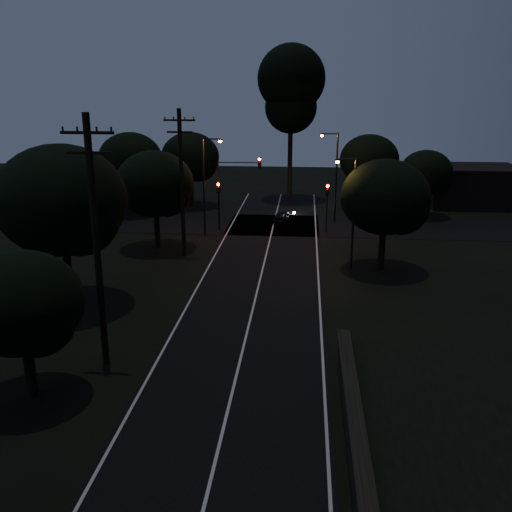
{
  "coord_description": "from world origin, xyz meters",
  "views": [
    {
      "loc": [
        2.77,
        -7.56,
        12.04
      ],
      "look_at": [
        0.0,
        24.0,
        2.5
      ],
      "focal_mm": 40.0,
      "sensor_mm": 36.0,
      "label": 1
    }
  ],
  "objects_px": {
    "streetlight_c": "(351,206)",
    "streetlight_b": "(334,171)",
    "signal_mast": "(238,180)",
    "signal_left": "(219,197)",
    "tall_pine": "(291,88)",
    "streetlight_a": "(206,180)",
    "car": "(284,216)",
    "signal_right": "(327,199)",
    "utility_pole_far": "(182,181)",
    "utility_pole_mid": "(96,240)"
  },
  "relations": [
    {
      "from": "streetlight_c",
      "to": "streetlight_b",
      "type": "bearing_deg",
      "value": 92.14
    },
    {
      "from": "signal_mast",
      "to": "streetlight_c",
      "type": "height_order",
      "value": "streetlight_c"
    },
    {
      "from": "signal_left",
      "to": "tall_pine",
      "type": "bearing_deg",
      "value": 69.54
    },
    {
      "from": "tall_pine",
      "to": "signal_left",
      "type": "xyz_separation_m",
      "value": [
        -5.6,
        -15.01,
        -8.88
      ]
    },
    {
      "from": "signal_mast",
      "to": "streetlight_c",
      "type": "relative_size",
      "value": 0.83
    },
    {
      "from": "streetlight_a",
      "to": "car",
      "type": "xyz_separation_m",
      "value": [
        6.14,
        5.38,
        -4.08
      ]
    },
    {
      "from": "tall_pine",
      "to": "car",
      "type": "height_order",
      "value": "tall_pine"
    },
    {
      "from": "signal_left",
      "to": "signal_right",
      "type": "bearing_deg",
      "value": 0.0
    },
    {
      "from": "tall_pine",
      "to": "streetlight_c",
      "type": "xyz_separation_m",
      "value": [
        4.83,
        -25.0,
        -7.36
      ]
    },
    {
      "from": "signal_mast",
      "to": "streetlight_a",
      "type": "relative_size",
      "value": 0.78
    },
    {
      "from": "tall_pine",
      "to": "signal_right",
      "type": "bearing_deg",
      "value": -76.51
    },
    {
      "from": "car",
      "to": "streetlight_a",
      "type": "bearing_deg",
      "value": 55.09
    },
    {
      "from": "tall_pine",
      "to": "car",
      "type": "bearing_deg",
      "value": -90.85
    },
    {
      "from": "tall_pine",
      "to": "streetlight_b",
      "type": "height_order",
      "value": "tall_pine"
    },
    {
      "from": "tall_pine",
      "to": "streetlight_b",
      "type": "relative_size",
      "value": 2.03
    },
    {
      "from": "utility_pole_far",
      "to": "streetlight_a",
      "type": "xyz_separation_m",
      "value": [
        0.69,
        6.0,
        -0.85
      ]
    },
    {
      "from": "streetlight_a",
      "to": "car",
      "type": "distance_m",
      "value": 9.12
    },
    {
      "from": "utility_pole_mid",
      "to": "signal_right",
      "type": "distance_m",
      "value": 27.3
    },
    {
      "from": "signal_right",
      "to": "streetlight_c",
      "type": "bearing_deg",
      "value": -82.98
    },
    {
      "from": "utility_pole_far",
      "to": "car",
      "type": "xyz_separation_m",
      "value": [
        6.83,
        11.38,
        -4.93
      ]
    },
    {
      "from": "utility_pole_mid",
      "to": "streetlight_c",
      "type": "relative_size",
      "value": 1.47
    },
    {
      "from": "signal_mast",
      "to": "tall_pine",
      "type": "bearing_deg",
      "value": 75.38
    },
    {
      "from": "utility_pole_mid",
      "to": "signal_mast",
      "type": "distance_m",
      "value": 25.22
    },
    {
      "from": "streetlight_a",
      "to": "streetlight_c",
      "type": "height_order",
      "value": "streetlight_a"
    },
    {
      "from": "signal_left",
      "to": "streetlight_a",
      "type": "xyz_separation_m",
      "value": [
        -0.71,
        -1.99,
        1.8
      ]
    },
    {
      "from": "signal_mast",
      "to": "car",
      "type": "height_order",
      "value": "signal_mast"
    },
    {
      "from": "signal_left",
      "to": "streetlight_c",
      "type": "relative_size",
      "value": 0.55
    },
    {
      "from": "signal_mast",
      "to": "streetlight_c",
      "type": "distance_m",
      "value": 13.28
    },
    {
      "from": "streetlight_b",
      "to": "signal_mast",
      "type": "bearing_deg",
      "value": -154.01
    },
    {
      "from": "utility_pole_far",
      "to": "car",
      "type": "relative_size",
      "value": 3.25
    },
    {
      "from": "signal_right",
      "to": "car",
      "type": "relative_size",
      "value": 1.27
    },
    {
      "from": "utility_pole_mid",
      "to": "streetlight_a",
      "type": "distance_m",
      "value": 23.04
    },
    {
      "from": "tall_pine",
      "to": "streetlight_a",
      "type": "distance_m",
      "value": 19.46
    },
    {
      "from": "signal_right",
      "to": "streetlight_c",
      "type": "xyz_separation_m",
      "value": [
        1.23,
        -9.99,
        1.51
      ]
    },
    {
      "from": "car",
      "to": "utility_pole_mid",
      "type": "bearing_deg",
      "value": 90.33
    },
    {
      "from": "signal_mast",
      "to": "streetlight_b",
      "type": "xyz_separation_m",
      "value": [
        8.22,
        4.01,
        0.3
      ]
    },
    {
      "from": "streetlight_c",
      "to": "signal_left",
      "type": "bearing_deg",
      "value": 136.24
    },
    {
      "from": "signal_right",
      "to": "signal_mast",
      "type": "distance_m",
      "value": 7.66
    },
    {
      "from": "streetlight_a",
      "to": "tall_pine",
      "type": "bearing_deg",
      "value": 69.64
    },
    {
      "from": "tall_pine",
      "to": "signal_left",
      "type": "bearing_deg",
      "value": -110.46
    },
    {
      "from": "utility_pole_far",
      "to": "signal_left",
      "type": "distance_m",
      "value": 8.53
    },
    {
      "from": "signal_left",
      "to": "streetlight_a",
      "type": "relative_size",
      "value": 0.51
    },
    {
      "from": "utility_pole_far",
      "to": "signal_right",
      "type": "xyz_separation_m",
      "value": [
        10.6,
        7.99,
        -2.65
      ]
    },
    {
      "from": "streetlight_b",
      "to": "utility_pole_mid",
      "type": "bearing_deg",
      "value": -111.3
    },
    {
      "from": "streetlight_b",
      "to": "car",
      "type": "bearing_deg",
      "value": -172.08
    },
    {
      "from": "utility_pole_mid",
      "to": "streetlight_b",
      "type": "relative_size",
      "value": 1.38
    },
    {
      "from": "utility_pole_mid",
      "to": "signal_mast",
      "type": "bearing_deg",
      "value": 82.96
    },
    {
      "from": "signal_left",
      "to": "streetlight_a",
      "type": "height_order",
      "value": "streetlight_a"
    },
    {
      "from": "streetlight_a",
      "to": "streetlight_b",
      "type": "distance_m",
      "value": 12.19
    },
    {
      "from": "streetlight_a",
      "to": "car",
      "type": "bearing_deg",
      "value": 41.23
    }
  ]
}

